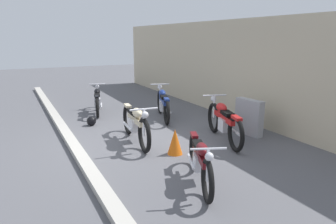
{
  "coord_description": "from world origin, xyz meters",
  "views": [
    {
      "loc": [
        6.6,
        -2.57,
        2.42
      ],
      "look_at": [
        -0.24,
        0.96,
        0.55
      ],
      "focal_mm": 33.15,
      "sensor_mm": 36.0,
      "label": 1
    }
  ],
  "objects_px": {
    "motorcycle_maroon": "(200,160)",
    "motorcycle_cream": "(135,123)",
    "motorcycle_blue": "(163,103)",
    "traffic_cone": "(175,142)",
    "motorcycle_red": "(224,121)",
    "stone_marker": "(249,117)",
    "motorcycle_black": "(98,100)",
    "helmet": "(91,121)"
  },
  "relations": [
    {
      "from": "motorcycle_maroon",
      "to": "stone_marker",
      "type": "bearing_deg",
      "value": 146.34
    },
    {
      "from": "traffic_cone",
      "to": "motorcycle_red",
      "type": "xyz_separation_m",
      "value": [
        -0.24,
        1.44,
        0.2
      ]
    },
    {
      "from": "helmet",
      "to": "motorcycle_maroon",
      "type": "bearing_deg",
      "value": 10.0
    },
    {
      "from": "motorcycle_red",
      "to": "motorcycle_cream",
      "type": "distance_m",
      "value": 2.08
    },
    {
      "from": "motorcycle_red",
      "to": "motorcycle_black",
      "type": "distance_m",
      "value": 4.54
    },
    {
      "from": "helmet",
      "to": "motorcycle_black",
      "type": "bearing_deg",
      "value": 158.09
    },
    {
      "from": "motorcycle_maroon",
      "to": "motorcycle_cream",
      "type": "xyz_separation_m",
      "value": [
        -2.45,
        -0.19,
        0.05
      ]
    },
    {
      "from": "stone_marker",
      "to": "motorcycle_black",
      "type": "height_order",
      "value": "stone_marker"
    },
    {
      "from": "motorcycle_red",
      "to": "motorcycle_black",
      "type": "relative_size",
      "value": 1.13
    },
    {
      "from": "stone_marker",
      "to": "motorcycle_cream",
      "type": "xyz_separation_m",
      "value": [
        -0.72,
        -2.78,
        0.01
      ]
    },
    {
      "from": "motorcycle_blue",
      "to": "motorcycle_maroon",
      "type": "distance_m",
      "value": 4.38
    },
    {
      "from": "stone_marker",
      "to": "helmet",
      "type": "bearing_deg",
      "value": -128.06
    },
    {
      "from": "motorcycle_cream",
      "to": "motorcycle_black",
      "type": "distance_m",
      "value": 3.28
    },
    {
      "from": "stone_marker",
      "to": "traffic_cone",
      "type": "xyz_separation_m",
      "value": [
        0.35,
        -2.31,
        -0.18
      ]
    },
    {
      "from": "helmet",
      "to": "traffic_cone",
      "type": "xyz_separation_m",
      "value": [
        2.98,
        1.04,
        0.14
      ]
    },
    {
      "from": "helmet",
      "to": "motorcycle_red",
      "type": "bearing_deg",
      "value": 42.3
    },
    {
      "from": "traffic_cone",
      "to": "motorcycle_cream",
      "type": "bearing_deg",
      "value": -156.66
    },
    {
      "from": "helmet",
      "to": "stone_marker",
      "type": "bearing_deg",
      "value": 51.94
    },
    {
      "from": "stone_marker",
      "to": "motorcycle_black",
      "type": "bearing_deg",
      "value": -144.94
    },
    {
      "from": "traffic_cone",
      "to": "motorcycle_black",
      "type": "xyz_separation_m",
      "value": [
        -4.35,
        -0.49,
        0.15
      ]
    },
    {
      "from": "helmet",
      "to": "motorcycle_maroon",
      "type": "relative_size",
      "value": 0.15
    },
    {
      "from": "motorcycle_blue",
      "to": "motorcycle_cream",
      "type": "xyz_separation_m",
      "value": [
        1.7,
        -1.56,
        0.0
      ]
    },
    {
      "from": "helmet",
      "to": "motorcycle_blue",
      "type": "xyz_separation_m",
      "value": [
        0.2,
        2.14,
        0.33
      ]
    },
    {
      "from": "helmet",
      "to": "motorcycle_maroon",
      "type": "xyz_separation_m",
      "value": [
        4.36,
        0.77,
        0.28
      ]
    },
    {
      "from": "helmet",
      "to": "motorcycle_red",
      "type": "xyz_separation_m",
      "value": [
        2.73,
        2.49,
        0.35
      ]
    },
    {
      "from": "traffic_cone",
      "to": "motorcycle_red",
      "type": "bearing_deg",
      "value": 99.62
    },
    {
      "from": "motorcycle_black",
      "to": "stone_marker",
      "type": "bearing_deg",
      "value": -129.33
    },
    {
      "from": "motorcycle_cream",
      "to": "helmet",
      "type": "bearing_deg",
      "value": -157.21
    },
    {
      "from": "motorcycle_blue",
      "to": "motorcycle_maroon",
      "type": "relative_size",
      "value": 1.15
    },
    {
      "from": "stone_marker",
      "to": "motorcycle_maroon",
      "type": "xyz_separation_m",
      "value": [
        1.73,
        -2.59,
        -0.04
      ]
    },
    {
      "from": "motorcycle_blue",
      "to": "motorcycle_cream",
      "type": "height_order",
      "value": "motorcycle_cream"
    },
    {
      "from": "motorcycle_blue",
      "to": "motorcycle_cream",
      "type": "distance_m",
      "value": 2.31
    },
    {
      "from": "helmet",
      "to": "motorcycle_blue",
      "type": "relative_size",
      "value": 0.13
    },
    {
      "from": "motorcycle_maroon",
      "to": "motorcycle_cream",
      "type": "relative_size",
      "value": 0.83
    },
    {
      "from": "motorcycle_black",
      "to": "helmet",
      "type": "bearing_deg",
      "value": 173.71
    },
    {
      "from": "motorcycle_red",
      "to": "motorcycle_maroon",
      "type": "xyz_separation_m",
      "value": [
        1.63,
        -1.72,
        -0.06
      ]
    },
    {
      "from": "motorcycle_maroon",
      "to": "motorcycle_red",
      "type": "bearing_deg",
      "value": 155.96
    },
    {
      "from": "traffic_cone",
      "to": "motorcycle_cream",
      "type": "height_order",
      "value": "motorcycle_cream"
    },
    {
      "from": "motorcycle_blue",
      "to": "traffic_cone",
      "type": "bearing_deg",
      "value": 176.71
    },
    {
      "from": "motorcycle_red",
      "to": "motorcycle_black",
      "type": "height_order",
      "value": "motorcycle_red"
    },
    {
      "from": "stone_marker",
      "to": "motorcycle_red",
      "type": "bearing_deg",
      "value": -83.09
    },
    {
      "from": "helmet",
      "to": "motorcycle_red",
      "type": "relative_size",
      "value": 0.12
    }
  ]
}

